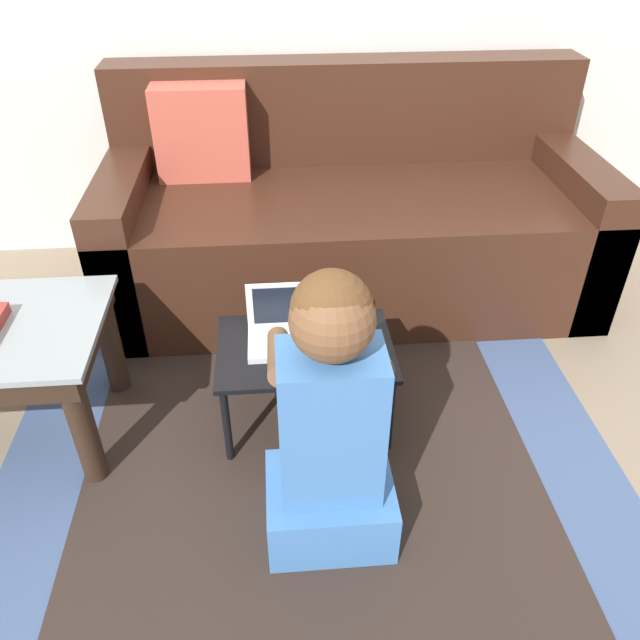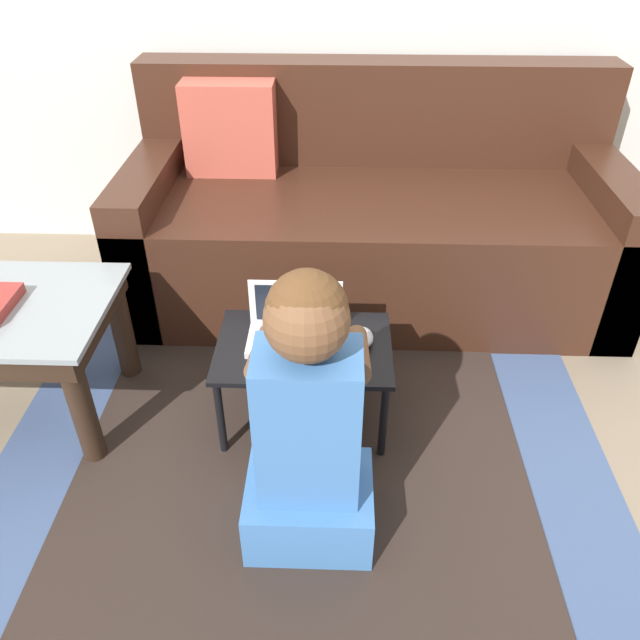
% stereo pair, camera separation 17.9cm
% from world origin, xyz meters
% --- Properties ---
extents(ground_plane, '(16.00, 16.00, 0.00)m').
position_xyz_m(ground_plane, '(0.00, 0.00, 0.00)').
color(ground_plane, '#7F705B').
extents(area_rug, '(1.87, 1.76, 0.01)m').
position_xyz_m(area_rug, '(-0.10, -0.04, 0.00)').
color(area_rug, '#3D517A').
rests_on(area_rug, ground_plane).
extents(couch, '(1.92, 0.84, 0.87)m').
position_xyz_m(couch, '(0.13, 0.99, 0.31)').
color(couch, '#381E14').
rests_on(couch, ground_plane).
extents(laptop_desk, '(0.53, 0.36, 0.30)m').
position_xyz_m(laptop_desk, '(-0.10, 0.17, 0.27)').
color(laptop_desk, black).
rests_on(laptop_desk, ground_plane).
extents(laptop, '(0.29, 0.16, 0.17)m').
position_xyz_m(laptop, '(-0.13, 0.20, 0.33)').
color(laptop, silver).
rests_on(laptop, laptop_desk).
extents(computer_mouse, '(0.07, 0.09, 0.04)m').
position_xyz_m(computer_mouse, '(0.08, 0.19, 0.32)').
color(computer_mouse, '#B2B7C1').
rests_on(computer_mouse, laptop_desk).
extents(person_seated, '(0.33, 0.40, 0.81)m').
position_xyz_m(person_seated, '(-0.06, -0.25, 0.38)').
color(person_seated, '#3D70B2').
rests_on(person_seated, ground_plane).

